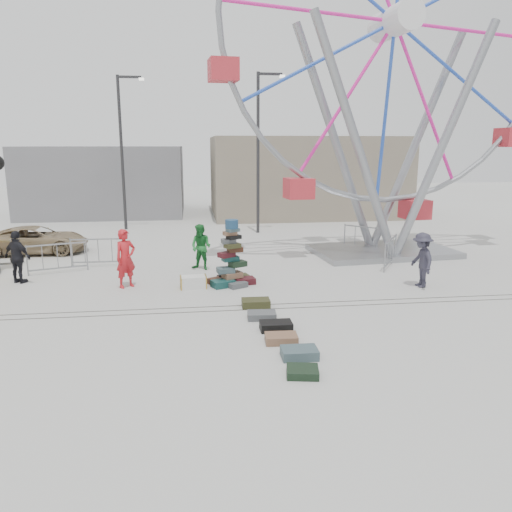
{
  "coord_description": "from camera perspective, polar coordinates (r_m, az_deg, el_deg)",
  "views": [
    {
      "loc": [
        -0.38,
        -12.56,
        4.5
      ],
      "look_at": [
        1.41,
        1.46,
        1.34
      ],
      "focal_mm": 35.0,
      "sensor_mm": 36.0,
      "label": 1
    }
  ],
  "objects": [
    {
      "name": "lamp_post_right",
      "position": [
        25.79,
        0.45,
        12.56
      ],
      "size": [
        1.41,
        0.25,
        8.0
      ],
      "color": "#2D2D30",
      "rests_on": "ground"
    },
    {
      "name": "ferris_wheel",
      "position": [
        21.54,
        15.41,
        21.36
      ],
      "size": [
        13.85,
        3.96,
        16.13
      ],
      "rotation": [
        0.0,
        0.0,
        0.1
      ],
      "color": "gray",
      "rests_on": "ground"
    },
    {
      "name": "row_case_4",
      "position": [
        11.0,
        4.98,
        -10.98
      ],
      "size": [
        0.79,
        0.55,
        0.21
      ],
      "primitive_type": "cube",
      "rotation": [
        0.0,
        0.0,
        -0.02
      ],
      "color": "#42595F",
      "rests_on": "ground"
    },
    {
      "name": "barricade_dummy_b",
      "position": [
        19.15,
        -21.72,
        -0.21
      ],
      "size": [
        1.93,
        0.71,
        1.1
      ],
      "primitive_type": null,
      "rotation": [
        0.0,
        0.0,
        0.31
      ],
      "color": "gray",
      "rests_on": "ground"
    },
    {
      "name": "row_case_0",
      "position": [
        14.21,
        -0.01,
        -5.39
      ],
      "size": [
        0.8,
        0.53,
        0.22
      ],
      "primitive_type": "cube",
      "rotation": [
        0.0,
        0.0,
        -0.02
      ],
      "color": "#38391C",
      "rests_on": "ground"
    },
    {
      "name": "ground",
      "position": [
        13.34,
        -5.28,
        -7.16
      ],
      "size": [
        90.0,
        90.0,
        0.0
      ],
      "primitive_type": "plane",
      "color": "#9E9E99",
      "rests_on": "ground"
    },
    {
      "name": "row_case_1",
      "position": [
        13.27,
        0.66,
        -6.8
      ],
      "size": [
        0.78,
        0.55,
        0.18
      ],
      "primitive_type": "cube",
      "rotation": [
        0.0,
        0.0,
        -0.07
      ],
      "color": "#53565A",
      "rests_on": "ground"
    },
    {
      "name": "pedestrian_black",
      "position": [
        18.21,
        -25.59,
        -0.12
      ],
      "size": [
        1.11,
        0.87,
        1.76
      ],
      "primitive_type": "imported",
      "rotation": [
        0.0,
        0.0,
        2.65
      ],
      "color": "black",
      "rests_on": "ground"
    },
    {
      "name": "pedestrian_red",
      "position": [
        16.48,
        -14.67,
        -0.27
      ],
      "size": [
        0.82,
        0.77,
        1.89
      ],
      "primitive_type": "imported",
      "rotation": [
        0.0,
        0.0,
        0.63
      ],
      "color": "red",
      "rests_on": "ground"
    },
    {
      "name": "parked_suv",
      "position": [
        23.03,
        -23.8,
        1.7
      ],
      "size": [
        4.16,
        1.96,
        1.15
      ],
      "primitive_type": "imported",
      "rotation": [
        0.0,
        0.0,
        1.58
      ],
      "color": "#907C5D",
      "rests_on": "ground"
    },
    {
      "name": "steamer_trunk",
      "position": [
        16.14,
        -7.17,
        -2.98
      ],
      "size": [
        0.86,
        0.53,
        0.39
      ],
      "primitive_type": "cube",
      "rotation": [
        0.0,
        0.0,
        0.07
      ],
      "color": "silver",
      "rests_on": "ground"
    },
    {
      "name": "row_case_5",
      "position": [
        10.24,
        5.35,
        -13.03
      ],
      "size": [
        0.72,
        0.64,
        0.16
      ],
      "primitive_type": "cube",
      "rotation": [
        0.0,
        0.0,
        -0.17
      ],
      "color": "black",
      "rests_on": "ground"
    },
    {
      "name": "track_line_near",
      "position": [
        13.91,
        -5.37,
        -6.32
      ],
      "size": [
        40.0,
        0.04,
        0.01
      ],
      "primitive_type": "cube",
      "color": "#47443F",
      "rests_on": "ground"
    },
    {
      "name": "pedestrian_grey",
      "position": [
        16.85,
        18.41,
        -0.43
      ],
      "size": [
        0.68,
        1.16,
        1.78
      ],
      "primitive_type": "imported",
      "rotation": [
        0.0,
        0.0,
        -1.55
      ],
      "color": "#2B2A38",
      "rests_on": "ground"
    },
    {
      "name": "building_right",
      "position": [
        33.44,
        5.52,
        9.11
      ],
      "size": [
        12.0,
        8.0,
        5.0
      ],
      "primitive_type": "cube",
      "color": "gray",
      "rests_on": "ground"
    },
    {
      "name": "row_case_3",
      "position": [
        11.76,
        2.91,
        -9.4
      ],
      "size": [
        0.77,
        0.54,
        0.2
      ],
      "primitive_type": "cube",
      "rotation": [
        0.0,
        0.0,
        -0.05
      ],
      "color": "brown",
      "rests_on": "ground"
    },
    {
      "name": "building_left",
      "position": [
        35.08,
        -16.69,
        8.31
      ],
      "size": [
        10.0,
        8.0,
        4.4
      ],
      "primitive_type": "cube",
      "color": "gray",
      "rests_on": "ground"
    },
    {
      "name": "barricade_dummy_c",
      "position": [
        19.65,
        -17.57,
        0.41
      ],
      "size": [
        2.0,
        0.14,
        1.1
      ],
      "primitive_type": null,
      "rotation": [
        0.0,
        0.0,
        -0.02
      ],
      "color": "gray",
      "rests_on": "ground"
    },
    {
      "name": "track_line_far",
      "position": [
        14.29,
        -5.43,
        -5.8
      ],
      "size": [
        40.0,
        0.04,
        0.01
      ],
      "primitive_type": "cube",
      "color": "#47443F",
      "rests_on": "ground"
    },
    {
      "name": "row_case_2",
      "position": [
        12.49,
        2.31,
        -7.99
      ],
      "size": [
        0.8,
        0.5,
        0.22
      ],
      "primitive_type": "cube",
      "rotation": [
        0.0,
        0.0,
        -0.01
      ],
      "color": "black",
      "rests_on": "ground"
    },
    {
      "name": "pedestrian_green",
      "position": [
        18.36,
        -6.31,
        1.02
      ],
      "size": [
        1.03,
        0.97,
        1.68
      ],
      "primitive_type": "imported",
      "rotation": [
        0.0,
        0.0,
        -0.56
      ],
      "color": "#1B6D2B",
      "rests_on": "ground"
    },
    {
      "name": "barricade_wheel_front",
      "position": [
        19.4,
        15.11,
        0.41
      ],
      "size": [
        1.18,
        1.73,
        1.1
      ],
      "primitive_type": null,
      "rotation": [
        0.0,
        0.0,
        0.99
      ],
      "color": "gray",
      "rests_on": "ground"
    },
    {
      "name": "barricade_wheel_back",
      "position": [
        21.99,
        12.41,
        1.95
      ],
      "size": [
        1.5,
        1.47,
        1.1
      ],
      "primitive_type": null,
      "rotation": [
        0.0,
        0.0,
        -0.77
      ],
      "color": "gray",
      "rests_on": "ground"
    },
    {
      "name": "lamp_post_left",
      "position": [
        27.78,
        -14.94,
        12.15
      ],
      "size": [
        1.41,
        0.25,
        8.0
      ],
      "color": "#2D2D30",
      "rests_on": "ground"
    },
    {
      "name": "suitcase_tower",
      "position": [
        16.36,
        -2.83,
        -1.2
      ],
      "size": [
        1.63,
        1.4,
        2.15
      ],
      "rotation": [
        0.0,
        0.0,
        0.34
      ],
      "color": "#174746",
      "rests_on": "ground"
    }
  ]
}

